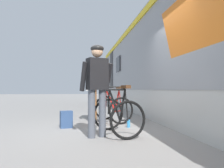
{
  "coord_description": "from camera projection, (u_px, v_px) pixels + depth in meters",
  "views": [
    {
      "loc": [
        -0.75,
        -4.65,
        0.91
      ],
      "look_at": [
        0.1,
        1.07,
        1.05
      ],
      "focal_mm": 35.44,
      "sensor_mm": 36.0,
      "label": 1
    }
  ],
  "objects": [
    {
      "name": "ground_plane",
      "position": [
        115.0,
        132.0,
        4.68
      ],
      "size": [
        80.0,
        80.0,
        0.0
      ],
      "primitive_type": "plane",
      "color": "gray"
    },
    {
      "name": "train_car",
      "position": [
        192.0,
        57.0,
        7.1
      ],
      "size": [
        3.22,
        21.54,
        3.88
      ],
      "color": "gray",
      "rests_on": "ground"
    },
    {
      "name": "cyclist_near_in_white",
      "position": [
        98.0,
        84.0,
        6.03
      ],
      "size": [
        0.66,
        0.43,
        1.76
      ],
      "color": "#935B2D",
      "rests_on": "ground"
    },
    {
      "name": "cyclist_far_in_dark",
      "position": [
        97.0,
        82.0,
        4.22
      ],
      "size": [
        0.66,
        0.44,
        1.76
      ],
      "color": "#4C515B",
      "rests_on": "ground"
    },
    {
      "name": "bicycle_near_red",
      "position": [
        113.0,
        107.0,
        6.2
      ],
      "size": [
        0.99,
        1.23,
        0.99
      ],
      "color": "black",
      "rests_on": "ground"
    },
    {
      "name": "bicycle_far_black",
      "position": [
        117.0,
        114.0,
        4.45
      ],
      "size": [
        0.93,
        1.2,
        0.99
      ],
      "color": "black",
      "rests_on": "ground"
    },
    {
      "name": "backpack_on_platform",
      "position": [
        66.0,
        119.0,
        5.21
      ],
      "size": [
        0.31,
        0.24,
        0.4
      ],
      "primitive_type": "cube",
      "rotation": [
        0.0,
        0.0,
        0.24
      ],
      "color": "navy",
      "rests_on": "ground"
    },
    {
      "name": "water_bottle_near_the_bikes",
      "position": [
        129.0,
        124.0,
        5.27
      ],
      "size": [
        0.08,
        0.08,
        0.18
      ],
      "primitive_type": "cylinder",
      "color": "#338CCC",
      "rests_on": "ground"
    }
  ]
}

